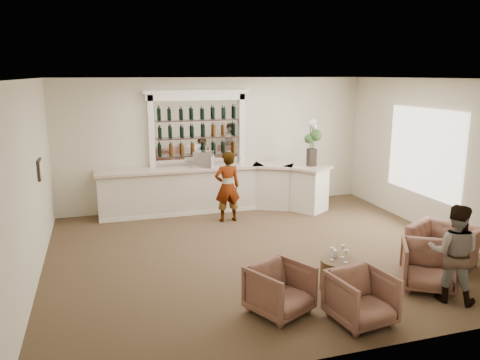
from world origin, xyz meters
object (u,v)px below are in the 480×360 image
object	(u,v)px
bar_counter	(215,189)
sommelier	(227,187)
cocktail_table	(338,275)
flower_vase	(312,140)
guest	(454,253)
armchair_center	(361,298)
armchair_left	(280,289)
armchair_right	(428,266)
armchair_far	(443,246)
espresso_machine	(204,159)

from	to	relation	value
bar_counter	sommelier	xyz separation A→B (m)	(0.07, -0.87, 0.25)
bar_counter	cocktail_table	distance (m)	4.93
flower_vase	guest	bearing A→B (deg)	-90.76
guest	armchair_center	size ratio (longest dim) A/B	1.90
armchair_left	guest	bearing A→B (deg)	-34.61
armchair_left	cocktail_table	bearing A→B (deg)	-5.95
guest	armchair_right	distance (m)	0.59
cocktail_table	armchair_far	distance (m)	2.34
guest	flower_vase	bearing A→B (deg)	-48.15
cocktail_table	guest	xyz separation A→B (m)	(1.45, -0.82, 0.51)
armchair_left	armchair_far	distance (m)	3.59
bar_counter	guest	size ratio (longest dim) A/B	3.77
armchair_far	cocktail_table	bearing A→B (deg)	-109.50
armchair_right	armchair_far	world-z (taller)	armchair_right
armchair_far	espresso_machine	world-z (taller)	espresso_machine
cocktail_table	sommelier	distance (m)	4.09
armchair_center	armchair_far	bearing A→B (deg)	20.69
guest	flower_vase	world-z (taller)	flower_vase
sommelier	armchair_far	distance (m)	4.75
espresso_machine	armchair_left	bearing A→B (deg)	-67.30
guest	cocktail_table	bearing A→B (deg)	13.09
guest	flower_vase	size ratio (longest dim) A/B	1.31
armchair_right	flower_vase	size ratio (longest dim) A/B	0.71
armchair_center	armchair_far	xyz separation A→B (m)	(2.52, 1.38, -0.01)
guest	flower_vase	xyz separation A→B (m)	(0.07, 5.09, 1.03)
cocktail_table	guest	distance (m)	1.75
armchair_left	espresso_machine	distance (m)	5.38
armchair_center	espresso_machine	world-z (taller)	espresso_machine
sommelier	armchair_left	world-z (taller)	sommelier
bar_counter	espresso_machine	size ratio (longest dim) A/B	12.63
armchair_right	guest	bearing A→B (deg)	-49.81
espresso_machine	flower_vase	distance (m)	2.72
armchair_left	espresso_machine	bearing A→B (deg)	62.79
cocktail_table	sommelier	world-z (taller)	sommelier
armchair_center	flower_vase	world-z (taller)	flower_vase
cocktail_table	espresso_machine	bearing A→B (deg)	102.77
armchair_center	armchair_right	size ratio (longest dim) A/B	0.97
flower_vase	bar_counter	bearing A→B (deg)	165.85
armchair_right	flower_vase	distance (m)	4.86
bar_counter	armchair_right	distance (m)	5.68
armchair_left	flower_vase	xyz separation A→B (m)	(2.71, 4.71, 1.43)
guest	espresso_machine	xyz separation A→B (m)	(-2.55, 5.68, 0.58)
guest	armchair_center	world-z (taller)	guest
armchair_far	espresso_machine	distance (m)	5.72
armchair_far	sommelier	bearing A→B (deg)	-168.41
guest	armchair_left	xyz separation A→B (m)	(-2.64, 0.38, -0.39)
flower_vase	armchair_far	bearing A→B (deg)	-78.55
sommelier	armchair_far	bearing A→B (deg)	129.75
espresso_machine	flower_vase	xyz separation A→B (m)	(2.62, -0.59, 0.45)
cocktail_table	flower_vase	world-z (taller)	flower_vase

